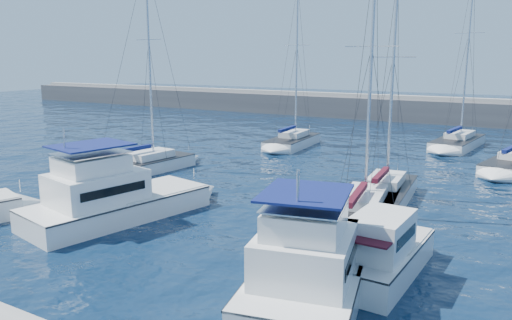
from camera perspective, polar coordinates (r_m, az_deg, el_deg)
The scene contains 10 objects.
ground at distance 23.60m, azimuth 0.12°, elevation -9.97°, with size 220.00×220.00×0.00m, color black.
breakwater at distance 72.26m, azimuth 21.22°, elevation 4.82°, with size 160.00×6.00×4.45m.
motor_yacht_port_inner at distance 28.21m, azimuth -16.31°, elevation -4.37°, with size 5.97×10.60×4.69m.
motor_yacht_stbd_inner at distance 18.63m, azimuth 6.07°, elevation -12.38°, with size 5.49×9.12×4.69m.
motor_yacht_stbd_outer at distance 20.89m, azimuth 14.44°, elevation -10.52°, with size 2.57×6.50×3.20m.
sailboat_mid_a at distance 39.57m, azimuth -12.41°, elevation -0.50°, with size 3.97×8.18×16.06m.
sailboat_mid_c at distance 31.70m, azimuth 14.42°, elevation -3.66°, with size 3.60×7.99×13.92m.
sailboat_mid_d at distance 27.54m, azimuth 11.97°, elevation -5.90°, with size 4.50×9.91×14.82m.
sailboat_back_a at distance 49.40m, azimuth 4.18°, elevation 2.14°, with size 3.47×8.01×15.81m.
sailboat_back_b at distance 52.55m, azimuth 22.06°, elevation 1.90°, with size 4.19×9.17×17.66m.
Camera 1 is at (10.93, -19.02, 8.71)m, focal length 35.00 mm.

